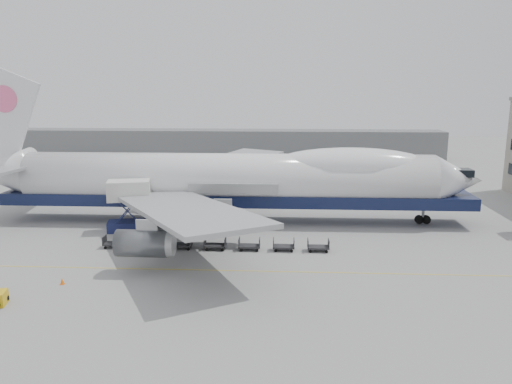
{
  "coord_description": "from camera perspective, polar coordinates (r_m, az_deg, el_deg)",
  "views": [
    {
      "loc": [
        7.02,
        -50.83,
        17.17
      ],
      "look_at": [
        3.92,
        6.0,
        5.18
      ],
      "focal_mm": 35.0,
      "sensor_mm": 36.0,
      "label": 1
    }
  ],
  "objects": [
    {
      "name": "dolly_2",
      "position": [
        54.81,
        -8.52,
        -5.91
      ],
      "size": [
        2.3,
        1.35,
        1.3
      ],
      "color": "#2D2D30",
      "rests_on": "ground"
    },
    {
      "name": "dolly_5",
      "position": [
        53.72,
        3.18,
        -6.16
      ],
      "size": [
        2.3,
        1.35,
        1.3
      ],
      "color": "#2D2D30",
      "rests_on": "ground"
    },
    {
      "name": "airliner",
      "position": [
        64.2,
        -2.63,
        1.53
      ],
      "size": [
        67.0,
        55.3,
        19.98
      ],
      "color": "white",
      "rests_on": "ground"
    },
    {
      "name": "catering_truck",
      "position": [
        62.24,
        -14.25,
        -1.2
      ],
      "size": [
        5.84,
        4.55,
        6.19
      ],
      "rotation": [
        0.0,
        0.0,
        0.22
      ],
      "color": "navy",
      "rests_on": "ground"
    },
    {
      "name": "dolly_6",
      "position": [
        53.86,
        7.12,
        -6.19
      ],
      "size": [
        2.3,
        1.35,
        1.3
      ],
      "color": "#2D2D30",
      "rests_on": "ground"
    },
    {
      "name": "ground",
      "position": [
        54.11,
        -4.53,
        -6.64
      ],
      "size": [
        260.0,
        260.0,
        0.0
      ],
      "primitive_type": "plane",
      "color": "gray",
      "rests_on": "ground"
    },
    {
      "name": "apron_line",
      "position": [
        48.51,
        -5.47,
        -8.88
      ],
      "size": [
        60.0,
        0.15,
        0.01
      ],
      "primitive_type": "cube",
      "color": "gold",
      "rests_on": "ground"
    },
    {
      "name": "dolly_3",
      "position": [
        54.2,
        -4.68,
        -6.02
      ],
      "size": [
        2.3,
        1.35,
        1.3
      ],
      "color": "#2D2D30",
      "rests_on": "ground"
    },
    {
      "name": "dolly_4",
      "position": [
        53.84,
        -0.77,
        -6.1
      ],
      "size": [
        2.3,
        1.35,
        1.3
      ],
      "color": "#2D2D30",
      "rests_on": "ground"
    },
    {
      "name": "dolly_1",
      "position": [
        55.66,
        -12.26,
        -5.77
      ],
      "size": [
        2.3,
        1.35,
        1.3
      ],
      "color": "#2D2D30",
      "rests_on": "ground"
    },
    {
      "name": "traffic_cone",
      "position": [
        48.15,
        -21.27,
        -9.49
      ],
      "size": [
        0.39,
        0.39,
        0.58
      ],
      "rotation": [
        0.0,
        0.0,
        0.39
      ],
      "color": "orange",
      "rests_on": "ground"
    },
    {
      "name": "hangar",
      "position": [
        122.78,
        -4.89,
        5.46
      ],
      "size": [
        110.0,
        8.0,
        7.0
      ],
      "primitive_type": "cube",
      "color": "slate",
      "rests_on": "ground"
    },
    {
      "name": "dolly_0",
      "position": [
        56.74,
        -15.87,
        -5.62
      ],
      "size": [
        2.3,
        1.35,
        1.3
      ],
      "color": "#2D2D30",
      "rests_on": "ground"
    }
  ]
}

